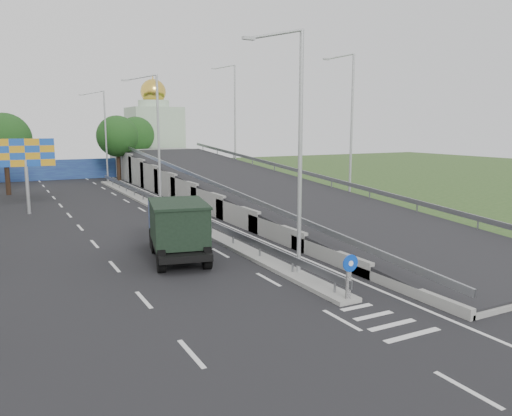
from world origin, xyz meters
TOP-DOWN VIEW (x-y plane):
  - ground at (0.00, 0.00)m, footprint 160.00×160.00m
  - road_surface at (-3.00, 20.00)m, footprint 26.00×90.00m
  - median at (0.00, 24.00)m, footprint 1.00×44.00m
  - overpass_ramp at (7.50, 24.00)m, footprint 10.00×50.00m
  - median_guardrail at (0.00, 24.00)m, footprint 0.09×44.00m
  - sign_bollard at (0.00, 2.17)m, footprint 0.64×0.23m
  - lamp_post_near at (0.11, 6.00)m, footprint 2.74×0.18m
  - lamp_post_mid at (0.11, 26.00)m, footprint 2.74×0.18m
  - lamp_post_far at (0.11, 46.00)m, footprint 2.74×0.18m
  - blue_wall at (-4.00, 52.00)m, footprint 30.00×0.50m
  - church at (10.00, 60.00)m, footprint 7.00×7.00m
  - billboard at (-9.00, 28.00)m, footprint 4.00×0.24m
  - tree_left_mid at (-10.00, 40.00)m, footprint 4.80×4.80m
  - tree_median_far at (2.00, 48.00)m, footprint 4.80×4.80m
  - tree_ramp_far at (6.00, 55.00)m, footprint 4.80×4.80m
  - dump_truck at (-3.31, 11.45)m, footprint 3.64×6.83m

SIDE VIEW (x-z plane):
  - ground at x=0.00m, z-range 0.00..0.00m
  - road_surface at x=-3.00m, z-range -0.02..0.02m
  - median at x=0.00m, z-range 0.00..0.20m
  - median_guardrail at x=0.00m, z-range 0.39..1.10m
  - sign_bollard at x=0.00m, z-range 0.20..1.87m
  - blue_wall at x=-4.00m, z-range 0.00..2.40m
  - dump_truck at x=-3.31m, z-range 0.15..3.01m
  - overpass_ramp at x=7.50m, z-range 0.00..3.50m
  - billboard at x=-9.00m, z-range 1.44..6.94m
  - tree_left_mid at x=-10.00m, z-range 1.38..8.98m
  - tree_median_far at x=2.00m, z-range 1.38..8.98m
  - tree_ramp_far at x=6.00m, z-range 1.38..8.98m
  - church at x=10.00m, z-range -1.59..12.21m
  - lamp_post_near at x=0.11m, z-range 0.77..10.85m
  - lamp_post_mid at x=0.11m, z-range 0.77..10.85m
  - lamp_post_far at x=0.11m, z-range 0.77..10.85m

